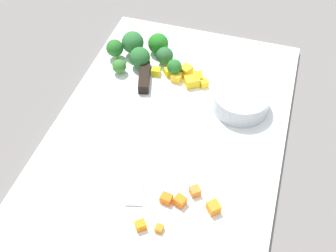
% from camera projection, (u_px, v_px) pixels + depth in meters
% --- Properties ---
extents(ground_plane, '(4.00, 4.00, 0.00)m').
position_uv_depth(ground_plane, '(168.00, 135.00, 0.66)').
color(ground_plane, slate).
extents(cutting_board, '(0.53, 0.36, 0.01)m').
position_uv_depth(cutting_board, '(168.00, 133.00, 0.66)').
color(cutting_board, white).
rests_on(cutting_board, ground_plane).
extents(prep_bowl, '(0.09, 0.09, 0.03)m').
position_uv_depth(prep_bowl, '(241.00, 101.00, 0.68)').
color(prep_bowl, '#B4B8C0').
rests_on(prep_bowl, cutting_board).
extents(chef_knife, '(0.28, 0.10, 0.02)m').
position_uv_depth(chef_knife, '(142.00, 102.00, 0.69)').
color(chef_knife, silver).
rests_on(chef_knife, cutting_board).
extents(carrot_dice_0, '(0.01, 0.01, 0.01)m').
position_uv_depth(carrot_dice_0, '(159.00, 229.00, 0.54)').
color(carrot_dice_0, orange).
rests_on(carrot_dice_0, cutting_board).
extents(carrot_dice_1, '(0.02, 0.02, 0.01)m').
position_uv_depth(carrot_dice_1, '(214.00, 208.00, 0.56)').
color(carrot_dice_1, orange).
rests_on(carrot_dice_1, cutting_board).
extents(carrot_dice_2, '(0.02, 0.02, 0.01)m').
position_uv_depth(carrot_dice_2, '(180.00, 201.00, 0.56)').
color(carrot_dice_2, orange).
rests_on(carrot_dice_2, cutting_board).
extents(carrot_dice_3, '(0.02, 0.02, 0.01)m').
position_uv_depth(carrot_dice_3, '(195.00, 191.00, 0.57)').
color(carrot_dice_3, orange).
rests_on(carrot_dice_3, cutting_board).
extents(carrot_dice_4, '(0.02, 0.02, 0.01)m').
position_uv_depth(carrot_dice_4, '(141.00, 225.00, 0.54)').
color(carrot_dice_4, orange).
rests_on(carrot_dice_4, cutting_board).
extents(carrot_dice_5, '(0.01, 0.02, 0.01)m').
position_uv_depth(carrot_dice_5, '(166.00, 199.00, 0.57)').
color(carrot_dice_5, orange).
rests_on(carrot_dice_5, cutting_board).
extents(pepper_dice_0, '(0.02, 0.02, 0.01)m').
position_uv_depth(pepper_dice_0, '(156.00, 71.00, 0.74)').
color(pepper_dice_0, yellow).
rests_on(pepper_dice_0, cutting_board).
extents(pepper_dice_1, '(0.02, 0.02, 0.01)m').
position_uv_depth(pepper_dice_1, '(176.00, 77.00, 0.73)').
color(pepper_dice_1, yellow).
rests_on(pepper_dice_1, cutting_board).
extents(pepper_dice_2, '(0.03, 0.02, 0.02)m').
position_uv_depth(pepper_dice_2, '(186.00, 71.00, 0.74)').
color(pepper_dice_2, yellow).
rests_on(pepper_dice_2, cutting_board).
extents(pepper_dice_3, '(0.02, 0.02, 0.01)m').
position_uv_depth(pepper_dice_3, '(168.00, 72.00, 0.74)').
color(pepper_dice_3, yellow).
rests_on(pepper_dice_3, cutting_board).
extents(pepper_dice_4, '(0.02, 0.02, 0.02)m').
position_uv_depth(pepper_dice_4, '(198.00, 78.00, 0.72)').
color(pepper_dice_4, yellow).
rests_on(pepper_dice_4, cutting_board).
extents(pepper_dice_5, '(0.02, 0.02, 0.01)m').
position_uv_depth(pepper_dice_5, '(204.00, 83.00, 0.72)').
color(pepper_dice_5, yellow).
rests_on(pepper_dice_5, cutting_board).
extents(pepper_dice_6, '(0.03, 0.03, 0.02)m').
position_uv_depth(pepper_dice_6, '(192.00, 82.00, 0.72)').
color(pepper_dice_6, yellow).
rests_on(pepper_dice_6, cutting_board).
extents(pepper_dice_7, '(0.02, 0.02, 0.01)m').
position_uv_depth(pepper_dice_7, '(174.00, 69.00, 0.74)').
color(pepper_dice_7, yellow).
rests_on(pepper_dice_7, cutting_board).
extents(broccoli_floret_0, '(0.03, 0.03, 0.03)m').
position_uv_depth(broccoli_floret_0, '(165.00, 56.00, 0.75)').
color(broccoli_floret_0, '#90AC54').
rests_on(broccoli_floret_0, cutting_board).
extents(broccoli_floret_1, '(0.03, 0.03, 0.04)m').
position_uv_depth(broccoli_floret_1, '(115.00, 48.00, 0.76)').
color(broccoli_floret_1, '#8DC164').
rests_on(broccoli_floret_1, cutting_board).
extents(broccoli_floret_2, '(0.03, 0.03, 0.03)m').
position_uv_depth(broccoli_floret_2, '(174.00, 67.00, 0.72)').
color(broccoli_floret_2, '#81C26B').
rests_on(broccoli_floret_2, cutting_board).
extents(broccoli_floret_3, '(0.04, 0.04, 0.04)m').
position_uv_depth(broccoli_floret_3, '(158.00, 44.00, 0.77)').
color(broccoli_floret_3, '#80C15E').
rests_on(broccoli_floret_3, cutting_board).
extents(broccoli_floret_4, '(0.04, 0.04, 0.05)m').
position_uv_depth(broccoli_floret_4, '(133.00, 43.00, 0.76)').
color(broccoli_floret_4, '#8FBB6B').
rests_on(broccoli_floret_4, cutting_board).
extents(broccoli_floret_5, '(0.02, 0.02, 0.03)m').
position_uv_depth(broccoli_floret_5, '(119.00, 66.00, 0.73)').
color(broccoli_floret_5, '#90AE6A').
rests_on(broccoli_floret_5, cutting_board).
extents(broccoli_floret_6, '(0.04, 0.04, 0.04)m').
position_uv_depth(broccoli_floret_6, '(140.00, 57.00, 0.74)').
color(broccoli_floret_6, '#82BA64').
rests_on(broccoli_floret_6, cutting_board).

